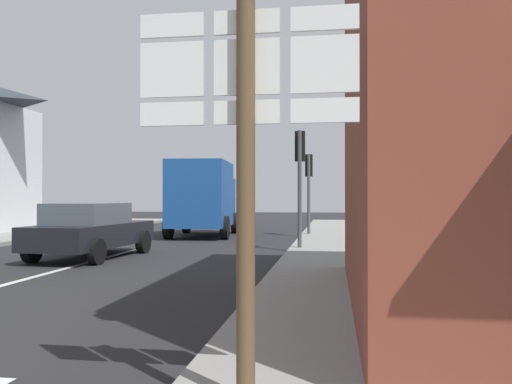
{
  "coord_description": "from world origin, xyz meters",
  "views": [
    {
      "loc": [
        6.05,
        -4.26,
        1.65
      ],
      "look_at": [
        3.58,
        12.39,
        1.79
      ],
      "focal_mm": 36.76,
      "sensor_mm": 36.0,
      "label": 1
    }
  ],
  "objects": [
    {
      "name": "ground_plane",
      "position": [
        0.0,
        10.0,
        0.0
      ],
      "size": [
        80.0,
        80.0,
        0.0
      ],
      "primitive_type": "plane",
      "color": "#232326"
    },
    {
      "name": "sidewalk_right",
      "position": [
        6.16,
        8.0,
        0.07
      ],
      "size": [
        2.8,
        44.0,
        0.14
      ],
      "primitive_type": "cube",
      "color": "gray",
      "rests_on": "ground"
    },
    {
      "name": "lane_centre_stripe",
      "position": [
        0.0,
        6.0,
        0.01
      ],
      "size": [
        0.16,
        12.0,
        0.01
      ],
      "primitive_type": "cube",
      "color": "silver",
      "rests_on": "ground"
    },
    {
      "name": "sedan_far",
      "position": [
        -0.4,
        8.99,
        0.76
      ],
      "size": [
        2.18,
        4.3,
        1.47
      ],
      "color": "black",
      "rests_on": "ground"
    },
    {
      "name": "delivery_truck",
      "position": [
        0.72,
        16.8,
        1.65
      ],
      "size": [
        2.79,
        5.14,
        3.05
      ],
      "color": "#19478C",
      "rests_on": "ground"
    },
    {
      "name": "route_sign_post",
      "position": [
        5.4,
        -0.42,
        2.0
      ],
      "size": [
        1.66,
        0.14,
        3.2
      ],
      "color": "brown",
      "rests_on": "ground"
    },
    {
      "name": "traffic_light_far_right",
      "position": [
        5.06,
        17.17,
        2.5
      ],
      "size": [
        0.3,
        0.49,
        3.37
      ],
      "color": "#47474C",
      "rests_on": "ground"
    },
    {
      "name": "traffic_light_near_right",
      "position": [
        5.06,
        11.41,
        2.67
      ],
      "size": [
        0.3,
        0.49,
        3.61
      ],
      "color": "#47474C",
      "rests_on": "ground"
    }
  ]
}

